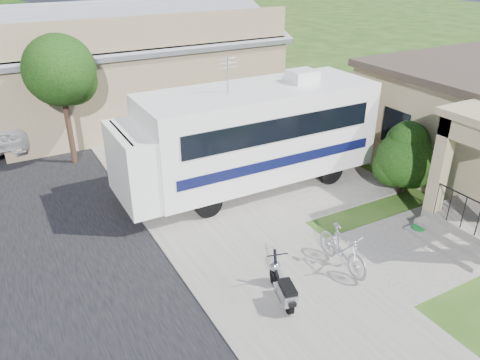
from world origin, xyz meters
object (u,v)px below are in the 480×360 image
bicycle (343,251)px  garden_hose (418,231)px  motorhome (250,134)px  scooter (283,287)px  shrub (404,156)px

bicycle → garden_hose: size_ratio=4.63×
motorhome → bicycle: (-0.28, -4.95, -1.29)m
scooter → garden_hose: scooter is taller
motorhome → garden_hose: 5.68m
motorhome → bicycle: motorhome is taller
shrub → bicycle: (-4.30, -2.27, -0.70)m
scooter → bicycle: (1.92, 0.33, 0.11)m
bicycle → garden_hose: 2.93m
shrub → scooter: 6.79m
motorhome → scooter: bearing=-112.5°
scooter → motorhome: bearing=82.0°
scooter → shrub: bearing=37.2°
shrub → garden_hose: bearing=-124.4°
shrub → garden_hose: shrub is taller
shrub → scooter: shrub is taller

